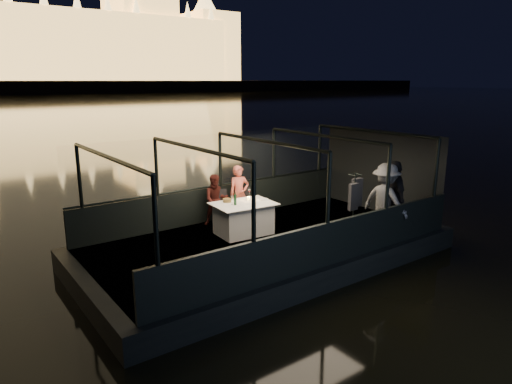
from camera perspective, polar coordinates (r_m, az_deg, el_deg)
boat_hull at (r=11.02m, az=1.24°, el=-8.26°), size 8.60×4.40×1.00m
boat_deck at (r=10.85m, az=1.25°, el=-5.91°), size 8.00×4.00×0.04m
gunwale_port at (r=12.28m, az=-4.40°, el=-1.28°), size 8.00×0.08×0.90m
gunwale_starboard at (r=9.27m, az=8.83°, el=-6.47°), size 8.00×0.08×0.90m
cabin_glass_port at (r=12.04m, az=-4.50°, el=4.01°), size 8.00×0.02×1.40m
cabin_glass_starboard at (r=8.94m, az=9.10°, el=0.46°), size 8.00×0.02×1.40m
cabin_roof_glass at (r=10.30m, az=1.32°, el=6.34°), size 8.00×4.00×0.02m
end_wall_fore at (r=8.76m, az=-20.03°, el=-3.54°), size 0.02×4.00×2.30m
end_wall_aft at (r=13.27m, az=15.16°, el=2.51°), size 0.02×4.00×2.30m
canopy_ribs at (r=10.51m, az=1.28°, el=0.11°), size 8.00×4.00×2.30m
dining_table_central at (r=11.05m, az=-1.56°, el=-3.32°), size 1.53×1.16×0.77m
chair_port_left at (r=11.73m, az=-4.08°, el=-2.01°), size 0.43×0.43×0.89m
chair_port_right at (r=11.92m, az=-1.18°, el=-1.71°), size 0.51×0.51×0.89m
coat_stand at (r=10.73m, az=12.13°, el=-1.29°), size 0.54×0.49×1.60m
person_woman_coral at (r=11.93m, az=-2.12°, el=-0.22°), size 0.60×0.46×1.49m
person_man_maroon at (r=11.67m, az=-5.01°, el=-0.58°), size 0.78×0.71×1.32m
passenger_stripe at (r=11.14m, az=15.84°, el=-1.23°), size 0.74×1.20×1.78m
passenger_dark at (r=11.47m, az=16.79°, el=-0.86°), size 0.92×1.13×1.79m
wine_bottle at (r=10.76m, az=-2.62°, el=-0.86°), size 0.08×0.08×0.31m
bread_basket at (r=11.07m, az=-3.63°, el=-1.05°), size 0.27×0.27×0.08m
amber_candle at (r=11.24m, az=-0.96°, el=-0.80°), size 0.06×0.06×0.08m
plate_near at (r=11.28m, az=0.95°, el=-0.92°), size 0.26×0.26×0.02m
plate_far at (r=11.14m, az=-3.51°, el=-1.12°), size 0.32×0.32×0.02m
wine_glass_white at (r=10.81m, az=-3.01°, el=-1.10°), size 0.08×0.08×0.21m
wine_glass_red at (r=11.51m, az=-0.85°, el=-0.16°), size 0.09×0.09×0.19m
wine_glass_empty at (r=11.02m, az=-0.14°, el=-0.80°), size 0.08×0.08×0.18m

